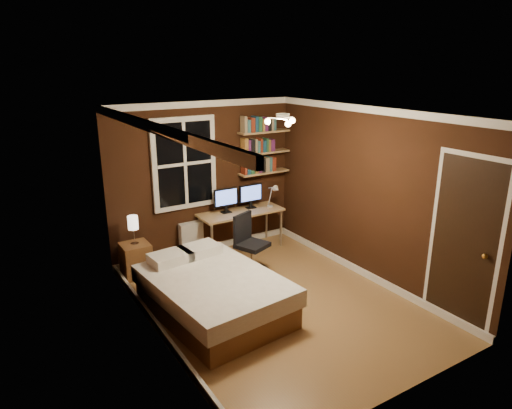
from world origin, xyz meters
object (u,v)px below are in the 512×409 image
monitor_right (251,196)px  radiator (191,240)px  nightstand (136,260)px  office_chair (250,252)px  bedside_lamp (134,230)px  bed (213,293)px  desk_lamp (273,196)px  desk (241,215)px  monitor_left (226,201)px

monitor_right → radiator: bearing=174.1°
nightstand → office_chair: 1.71m
bedside_lamp → radiator: (1.00, 0.23, -0.43)m
radiator → bed: bearing=-105.5°
nightstand → office_chair: bearing=-27.9°
monitor_right → desk_lamp: size_ratio=0.98×
bedside_lamp → desk_lamp: (2.39, -0.08, 0.18)m
desk → nightstand: bearing=-178.7°
monitor_left → monitor_right: bearing=0.0°
office_chair → radiator: bearing=93.7°
bed → desk_lamp: (1.89, 1.50, 0.63)m
bed → desk_lamp: bearing=32.5°
monitor_right → desk_lamp: desk_lamp is taller
monitor_right → bed: bearing=-132.9°
bed → desk: 2.13m
desk → monitor_left: monitor_left is taller
bedside_lamp → monitor_right: size_ratio=1.01×
bed → radiator: bearing=68.6°
desk_lamp → nightstand: bearing=178.0°
nightstand → office_chair: size_ratio=0.55×
radiator → desk_lamp: size_ratio=1.32×
bedside_lamp → office_chair: bearing=-28.3°
desk → office_chair: (-0.33, -0.85, -0.28)m
desk → monitor_right: monitor_right is taller
bed → radiator: (0.50, 1.81, 0.01)m
desk → office_chair: 0.96m
radiator → desk_lamp: (1.39, -0.31, 0.61)m
radiator → bedside_lamp: bearing=-167.3°
radiator → monitor_left: monitor_left is taller
nightstand → bed: bearing=-72.3°
bedside_lamp → office_chair: 1.74m
desk → monitor_left: bearing=163.3°
bed → monitor_right: bearing=41.3°
nightstand → monitor_right: 2.17m
nightstand → bedside_lamp: bedside_lamp is taller
radiator → monitor_right: 1.24m
nightstand → monitor_right: (2.07, 0.11, 0.64)m
bed → nightstand: (-0.49, 1.58, -0.02)m
desk → office_chair: bearing=-111.4°
bedside_lamp → radiator: size_ratio=0.75×
bed → monitor_right: (1.57, 1.69, 0.62)m
bed → bedside_lamp: (-0.49, 1.58, 0.44)m
monitor_left → office_chair: (-0.09, -0.92, -0.55)m
bed → nightstand: bed is taller
radiator → monitor_right: monitor_right is taller
bed → bedside_lamp: 1.71m
bed → bedside_lamp: bearing=101.5°
monitor_left → desk: bearing=-16.7°
monitor_right → nightstand: bearing=-176.8°
bed → monitor_left: (1.10, 1.69, 0.62)m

